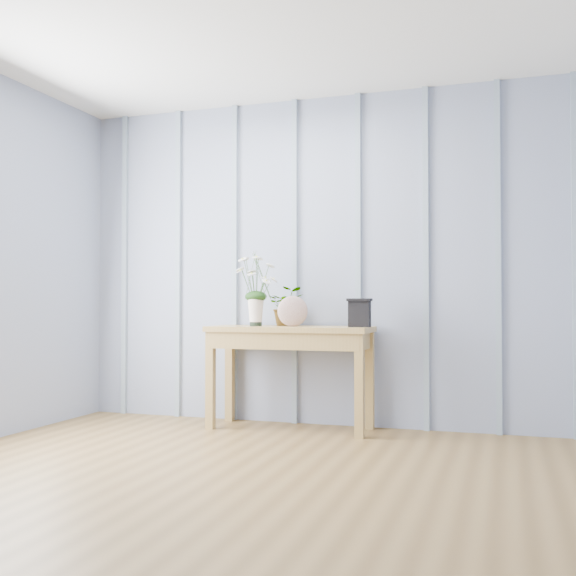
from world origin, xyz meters
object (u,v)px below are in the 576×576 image
(felt_disc_vessel, at_px, (293,311))
(carved_box, at_px, (360,312))
(daisy_vase, at_px, (256,278))
(sideboard, at_px, (290,342))

(felt_disc_vessel, relative_size, carved_box, 1.10)
(daisy_vase, bearing_deg, sideboard, 13.07)
(daisy_vase, distance_m, felt_disc_vessel, 0.37)
(sideboard, relative_size, daisy_vase, 2.12)
(daisy_vase, height_order, carved_box, daisy_vase)
(sideboard, height_order, felt_disc_vessel, felt_disc_vessel)
(daisy_vase, distance_m, carved_box, 0.81)
(sideboard, height_order, daisy_vase, daisy_vase)
(sideboard, relative_size, carved_box, 5.93)
(sideboard, relative_size, felt_disc_vessel, 5.39)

